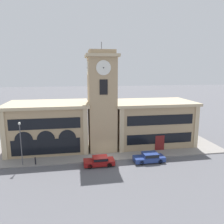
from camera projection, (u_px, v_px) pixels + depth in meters
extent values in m
plane|color=#56565B|center=(107.00, 162.00, 31.01)|extent=(300.00, 300.00, 0.00)
cube|color=gray|center=(101.00, 146.00, 37.18)|extent=(39.13, 12.79, 0.15)
cube|color=tan|center=(102.00, 105.00, 34.37)|extent=(4.21, 4.21, 14.68)
cube|color=tan|center=(102.00, 56.00, 32.95)|extent=(4.91, 4.91, 0.45)
cube|color=tan|center=(102.00, 52.00, 32.85)|extent=(3.87, 3.87, 0.60)
cylinder|color=#4C4C51|center=(101.00, 46.00, 32.68)|extent=(0.10, 0.10, 1.20)
cylinder|color=silver|center=(104.00, 68.00, 31.20)|extent=(2.13, 0.10, 2.13)
cylinder|color=black|center=(104.00, 68.00, 31.13)|extent=(0.17, 0.04, 0.17)
cylinder|color=silver|center=(87.00, 68.00, 32.93)|extent=(0.10, 2.13, 2.13)
cylinder|color=black|center=(87.00, 68.00, 32.92)|extent=(0.04, 0.17, 0.17)
cube|color=black|center=(104.00, 87.00, 31.73)|extent=(1.18, 0.10, 2.20)
cube|color=tan|center=(49.00, 127.00, 35.48)|extent=(12.24, 7.99, 7.22)
cube|color=tan|center=(47.00, 104.00, 34.76)|extent=(12.94, 8.69, 0.45)
cube|color=tan|center=(3.00, 137.00, 30.60)|extent=(0.70, 0.16, 7.22)
cube|color=tan|center=(86.00, 133.00, 32.52)|extent=(0.70, 0.16, 7.22)
cube|color=black|center=(45.00, 124.00, 31.28)|extent=(10.04, 0.10, 1.59)
cube|color=black|center=(46.00, 147.00, 31.93)|extent=(9.80, 0.10, 2.31)
cylinder|color=black|center=(24.00, 140.00, 31.20)|extent=(2.54, 0.06, 2.54)
cylinder|color=black|center=(46.00, 139.00, 31.71)|extent=(2.54, 0.06, 2.54)
cylinder|color=black|center=(67.00, 138.00, 32.21)|extent=(2.54, 0.06, 2.54)
cube|color=tan|center=(151.00, 124.00, 38.41)|extent=(13.16, 7.99, 7.07)
cube|color=tan|center=(152.00, 102.00, 37.70)|extent=(13.86, 8.69, 0.45)
cube|color=tan|center=(122.00, 131.00, 33.45)|extent=(0.70, 0.16, 7.07)
cube|color=tan|center=(196.00, 128.00, 35.52)|extent=(0.70, 0.16, 7.07)
cube|color=black|center=(161.00, 120.00, 34.21)|extent=(10.79, 0.10, 1.56)
cube|color=maroon|center=(160.00, 143.00, 34.92)|extent=(1.50, 0.12, 2.54)
cube|color=black|center=(160.00, 139.00, 34.79)|extent=(10.79, 0.10, 1.58)
cube|color=maroon|center=(99.00, 162.00, 29.62)|extent=(4.19, 1.88, 0.63)
cube|color=maroon|center=(100.00, 158.00, 29.54)|extent=(2.03, 1.66, 0.45)
cube|color=black|center=(100.00, 158.00, 29.54)|extent=(1.95, 1.70, 0.34)
cylinder|color=black|center=(90.00, 166.00, 28.64)|extent=(0.66, 0.23, 0.65)
cylinder|color=black|center=(89.00, 162.00, 30.18)|extent=(0.66, 0.23, 0.65)
cylinder|color=black|center=(109.00, 165.00, 29.12)|extent=(0.66, 0.23, 0.65)
cylinder|color=black|center=(107.00, 160.00, 30.65)|extent=(0.66, 0.23, 0.65)
cube|color=navy|center=(149.00, 159.00, 30.80)|extent=(4.37, 1.93, 0.63)
cube|color=navy|center=(150.00, 155.00, 30.72)|extent=(2.11, 1.70, 0.52)
cube|color=black|center=(150.00, 155.00, 30.72)|extent=(2.03, 1.74, 0.39)
cylinder|color=black|center=(142.00, 163.00, 29.79)|extent=(0.65, 0.23, 0.65)
cylinder|color=black|center=(138.00, 158.00, 31.37)|extent=(0.65, 0.23, 0.65)
cylinder|color=black|center=(160.00, 161.00, 30.29)|extent=(0.65, 0.23, 0.65)
cylinder|color=black|center=(156.00, 157.00, 31.86)|extent=(0.65, 0.23, 0.65)
cylinder|color=#4C4C51|center=(21.00, 145.00, 29.01)|extent=(0.12, 0.12, 5.59)
sphere|color=silver|center=(19.00, 124.00, 28.45)|extent=(0.36, 0.36, 0.36)
cylinder|color=black|center=(35.00, 161.00, 29.64)|extent=(0.18, 0.18, 0.90)
sphere|color=black|center=(35.00, 158.00, 29.54)|extent=(0.16, 0.16, 0.16)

